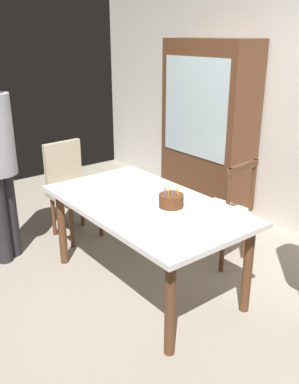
% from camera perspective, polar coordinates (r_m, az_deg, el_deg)
% --- Properties ---
extents(ground, '(6.40, 6.40, 0.00)m').
position_cam_1_polar(ground, '(3.56, -0.51, -12.35)').
color(ground, '#9E9384').
extents(back_wall, '(6.40, 0.10, 2.60)m').
position_cam_1_polar(back_wall, '(4.41, 19.30, 11.23)').
color(back_wall, beige).
rests_on(back_wall, ground).
extents(dining_table, '(1.66, 0.94, 0.73)m').
position_cam_1_polar(dining_table, '(3.25, -0.54, -2.80)').
color(dining_table, white).
rests_on(dining_table, ground).
extents(birthday_cake, '(0.28, 0.28, 0.17)m').
position_cam_1_polar(birthday_cake, '(3.11, 2.98, -1.35)').
color(birthday_cake, silver).
rests_on(birthday_cake, dining_table).
extents(plate_near_celebrant, '(0.22, 0.22, 0.01)m').
position_cam_1_polar(plate_near_celebrant, '(3.47, -7.93, 0.14)').
color(plate_near_celebrant, silver).
rests_on(plate_near_celebrant, dining_table).
extents(plate_far_side, '(0.22, 0.22, 0.01)m').
position_cam_1_polar(plate_far_side, '(3.40, 1.43, -0.07)').
color(plate_far_side, silver).
rests_on(plate_far_side, dining_table).
extents(fork_near_celebrant, '(0.18, 0.05, 0.01)m').
position_cam_1_polar(fork_near_celebrant, '(3.61, -8.97, 0.87)').
color(fork_near_celebrant, silver).
rests_on(fork_near_celebrant, dining_table).
extents(fork_far_side, '(0.18, 0.06, 0.01)m').
position_cam_1_polar(fork_far_side, '(3.51, -0.34, 0.59)').
color(fork_far_side, silver).
rests_on(fork_far_side, dining_table).
extents(chair_spindle_back, '(0.49, 0.49, 0.95)m').
position_cam_1_polar(chair_spindle_back, '(3.77, 9.93, -2.81)').
color(chair_spindle_back, beige).
rests_on(chair_spindle_back, ground).
extents(chair_upholstered, '(0.47, 0.47, 0.95)m').
position_cam_1_polar(chair_upholstered, '(4.26, -10.75, 1.01)').
color(chair_upholstered, tan).
rests_on(chair_upholstered, ground).
extents(china_cabinet, '(1.10, 0.45, 1.90)m').
position_cam_1_polar(china_cabinet, '(4.78, 7.96, 8.62)').
color(china_cabinet, '#56331E').
rests_on(china_cabinet, ground).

